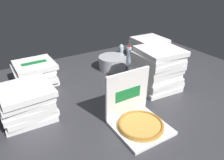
{
  "coord_description": "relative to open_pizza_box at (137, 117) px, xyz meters",
  "views": [
    {
      "loc": [
        -0.91,
        -1.35,
        1.03
      ],
      "look_at": [
        -0.03,
        0.1,
        0.14
      ],
      "focal_mm": 34.2,
      "sensor_mm": 36.0,
      "label": 1
    }
  ],
  "objects": [
    {
      "name": "pizza_stack_center_far",
      "position": [
        -0.47,
        1.06,
        0.03
      ],
      "size": [
        0.4,
        0.39,
        0.22
      ],
      "color": "white",
      "rests_on": "ground_plane"
    },
    {
      "name": "water_bottle_2",
      "position": [
        0.55,
        0.86,
        0.03
      ],
      "size": [
        0.06,
        0.06,
        0.22
      ],
      "color": "silver",
      "rests_on": "ground_plane"
    },
    {
      "name": "open_pizza_box",
      "position": [
        0.0,
        0.0,
        0.0
      ],
      "size": [
        0.37,
        0.38,
        0.39
      ],
      "color": "white",
      "rests_on": "ground_plane"
    },
    {
      "name": "water_bottle_1",
      "position": [
        0.62,
        0.99,
        0.03
      ],
      "size": [
        0.06,
        0.06,
        0.22
      ],
      "color": "white",
      "rests_on": "ground_plane"
    },
    {
      "name": "water_bottle_0",
      "position": [
        0.57,
        1.08,
        0.03
      ],
      "size": [
        0.06,
        0.06,
        0.22
      ],
      "color": "silver",
      "rests_on": "ground_plane"
    },
    {
      "name": "pizza_stack_left_near",
      "position": [
        0.95,
        1.0,
        0.06
      ],
      "size": [
        0.39,
        0.4,
        0.26
      ],
      "color": "white",
      "rests_on": "ground_plane"
    },
    {
      "name": "pizza_stack_right_near",
      "position": [
        0.5,
        0.37,
        0.12
      ],
      "size": [
        0.41,
        0.4,
        0.39
      ],
      "color": "white",
      "rests_on": "ground_plane"
    },
    {
      "name": "pizza_stack_right_mid",
      "position": [
        -0.65,
        0.52,
        0.06
      ],
      "size": [
        0.4,
        0.4,
        0.26
      ],
      "color": "white",
      "rests_on": "ground_plane"
    },
    {
      "name": "ground_plane",
      "position": [
        0.11,
        0.38,
        -0.08
      ],
      "size": [
        3.2,
        2.4,
        0.02
      ],
      "primitive_type": "cube",
      "color": "#38383D"
    },
    {
      "name": "ice_bucket",
      "position": [
        0.37,
        0.96,
        -0.0
      ],
      "size": [
        0.32,
        0.32,
        0.15
      ],
      "primitive_type": "cylinder",
      "color": "#B7BABF",
      "rests_on": "ground_plane"
    }
  ]
}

